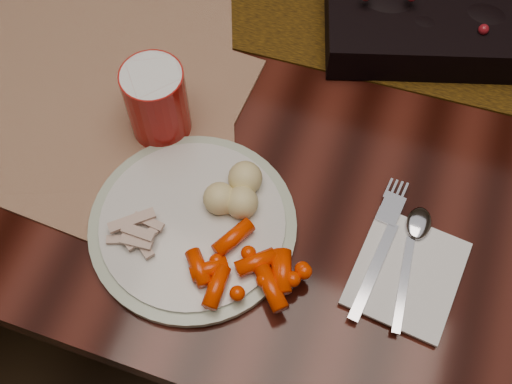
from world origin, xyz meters
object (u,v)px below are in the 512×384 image
(turkey_shreds, at_px, (135,229))
(red_cup, at_px, (157,102))
(dinner_plate, at_px, (193,224))
(mashed_potatoes, at_px, (226,179))
(placemat_main, at_px, (63,84))
(dining_table, at_px, (303,175))
(baby_carrots, at_px, (243,263))
(napkin, at_px, (407,273))
(centerpiece, at_px, (460,13))

(turkey_shreds, bearing_deg, red_cup, 102.69)
(dinner_plate, distance_m, mashed_potatoes, 0.07)
(placemat_main, bearing_deg, dining_table, 10.06)
(dining_table, bearing_deg, placemat_main, -148.86)
(baby_carrots, distance_m, napkin, 0.19)
(dining_table, relative_size, dinner_plate, 7.35)
(baby_carrots, bearing_deg, napkin, 18.06)
(dining_table, relative_size, placemat_main, 3.93)
(dining_table, bearing_deg, dinner_plate, -100.62)
(placemat_main, relative_size, mashed_potatoes, 5.19)
(centerpiece, bearing_deg, dinner_plate, -120.04)
(baby_carrots, xyz_separation_m, red_cup, (-0.17, 0.15, 0.03))
(dinner_plate, height_order, napkin, dinner_plate)
(centerpiece, distance_m, placemat_main, 0.55)
(placemat_main, bearing_deg, mashed_potatoes, -39.06)
(placemat_main, xyz_separation_m, baby_carrots, (0.32, -0.17, 0.03))
(mashed_potatoes, bearing_deg, red_cup, 149.72)
(turkey_shreds, relative_size, red_cup, 0.66)
(centerpiece, relative_size, baby_carrots, 3.32)
(placemat_main, bearing_deg, turkey_shreds, -63.91)
(mashed_potatoes, distance_m, red_cup, 0.13)
(dining_table, relative_size, napkin, 13.56)
(dining_table, xyz_separation_m, dinner_plate, (-0.06, -0.33, 0.39))
(dining_table, bearing_deg, baby_carrots, -87.74)
(centerpiece, distance_m, dinner_plate, 0.47)
(centerpiece, distance_m, mashed_potatoes, 0.41)
(centerpiece, relative_size, placemat_main, 0.79)
(centerpiece, distance_m, baby_carrots, 0.47)
(placemat_main, relative_size, baby_carrots, 4.20)
(mashed_potatoes, bearing_deg, centerpiece, 59.01)
(dinner_plate, distance_m, baby_carrots, 0.08)
(baby_carrots, bearing_deg, red_cup, 137.20)
(placemat_main, bearing_deg, red_cup, -28.63)
(centerpiece, xyz_separation_m, napkin, (0.02, -0.38, -0.03))
(dining_table, xyz_separation_m, mashed_potatoes, (-0.04, -0.27, 0.42))
(napkin, bearing_deg, dining_table, 128.68)
(placemat_main, relative_size, dinner_plate, 1.87)
(dining_table, relative_size, red_cup, 17.27)
(dining_table, height_order, baby_carrots, baby_carrots)
(dining_table, height_order, turkey_shreds, turkey_shreds)
(baby_carrots, relative_size, red_cup, 1.05)
(dinner_plate, distance_m, turkey_shreds, 0.07)
(placemat_main, distance_m, dinner_plate, 0.28)
(mashed_potatoes, relative_size, red_cup, 0.85)
(dining_table, relative_size, turkey_shreds, 26.02)
(dinner_plate, relative_size, turkey_shreds, 3.54)
(baby_carrots, relative_size, mashed_potatoes, 1.24)
(baby_carrots, relative_size, turkey_shreds, 1.58)
(centerpiece, bearing_deg, red_cup, -138.85)
(baby_carrots, bearing_deg, placemat_main, 151.46)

